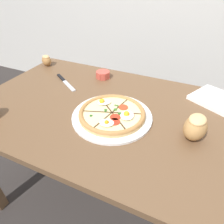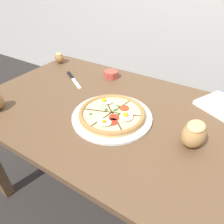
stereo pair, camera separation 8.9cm
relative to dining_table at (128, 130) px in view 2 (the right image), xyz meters
The scene contains 7 objects.
ground_plane 0.65m from the dining_table, ahead, with size 12.00×12.00×0.00m, color #2D2826.
dining_table is the anchor object (origin of this frame).
pizza 0.14m from the dining_table, 134.68° to the right, with size 0.36×0.36×0.05m.
ramekin_bowl 0.41m from the dining_table, 133.98° to the left, with size 0.09×0.09×0.04m.
bread_piece_near 0.79m from the dining_table, 157.47° to the left, with size 0.10×0.09×0.07m.
bread_piece_far 0.33m from the dining_table, ahead, with size 0.11×0.13×0.10m.
knife_main 0.48m from the dining_table, 163.37° to the left, with size 0.21×0.14×0.01m.
Camera 2 is at (0.32, -0.67, 1.30)m, focal length 32.00 mm.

